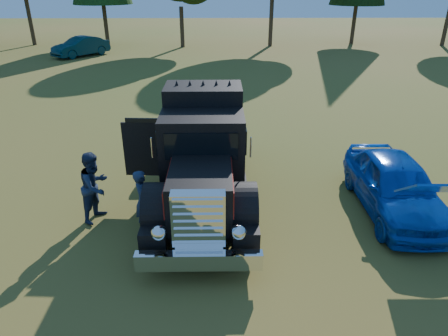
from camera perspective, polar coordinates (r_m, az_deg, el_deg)
ground at (r=9.79m, az=4.08°, el=-9.17°), size 120.00×120.00×0.00m
diamond_t_truck at (r=10.53m, az=-2.99°, el=1.44°), size 3.38×7.16×3.00m
hotrod_coupe at (r=11.20m, az=23.27°, el=-2.26°), size 1.79×4.34×1.89m
spectator_near at (r=9.67m, az=-11.49°, el=-4.62°), size 0.48×0.64×1.58m
spectator_far at (r=10.37m, az=-17.93°, el=-2.52°), size 0.95×1.07×1.81m
distant_teal_car at (r=34.92m, az=-19.78°, el=16.01°), size 4.08×4.49×1.49m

